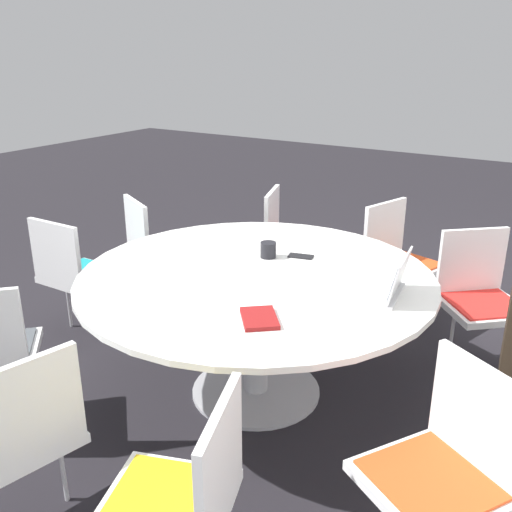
% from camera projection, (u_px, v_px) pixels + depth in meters
% --- Properties ---
extents(ground_plane, '(16.00, 16.00, 0.00)m').
position_uv_depth(ground_plane, '(256.00, 391.00, 3.25)').
color(ground_plane, black).
extents(conference_table, '(1.87, 1.87, 0.72)m').
position_uv_depth(conference_table, '(256.00, 292.00, 3.03)').
color(conference_table, '#B7B7BC').
rests_on(conference_table, ground_plane).
extents(chair_1, '(0.61, 0.61, 0.84)m').
position_uv_depth(chair_1, '(480.00, 291.00, 3.34)').
color(chair_1, white).
rests_on(chair_1, ground_plane).
extents(chair_2, '(0.55, 0.53, 0.84)m').
position_uv_depth(chair_2, '(398.00, 254.00, 3.94)').
color(chair_2, white).
rests_on(chair_2, ground_plane).
extents(chair_3, '(0.55, 0.54, 0.84)m').
position_uv_depth(chair_3, '(288.00, 236.00, 4.32)').
color(chair_3, white).
rests_on(chair_3, ground_plane).
extents(chair_4, '(0.58, 0.59, 0.84)m').
position_uv_depth(chair_4, '(155.00, 244.00, 4.13)').
color(chair_4, white).
rests_on(chair_4, ground_plane).
extents(chair_5, '(0.42, 0.44, 0.84)m').
position_uv_depth(chair_5, '(74.00, 269.00, 3.68)').
color(chair_5, white).
rests_on(chair_5, ground_plane).
extents(chair_7, '(0.52, 0.51, 0.84)m').
position_uv_depth(chair_7, '(17.00, 431.00, 2.14)').
color(chair_7, white).
rests_on(chair_7, ground_plane).
extents(chair_8, '(0.55, 0.54, 0.84)m').
position_uv_depth(chair_8, '(183.00, 495.00, 1.83)').
color(chair_8, white).
rests_on(chair_8, ground_plane).
extents(chair_9, '(0.59, 0.59, 0.84)m').
position_uv_depth(chair_9, '(447.00, 462.00, 1.98)').
color(chair_9, white).
rests_on(chair_9, ground_plane).
extents(laptop, '(0.35, 0.30, 0.21)m').
position_uv_depth(laptop, '(384.00, 285.00, 2.72)').
color(laptop, silver).
rests_on(laptop, conference_table).
extents(spiral_notebook, '(0.26, 0.25, 0.02)m').
position_uv_depth(spiral_notebook, '(259.00, 318.00, 2.49)').
color(spiral_notebook, maroon).
rests_on(spiral_notebook, conference_table).
extents(coffee_cup, '(0.09, 0.09, 0.09)m').
position_uv_depth(coffee_cup, '(268.00, 250.00, 3.21)').
color(coffee_cup, black).
rests_on(coffee_cup, conference_table).
extents(cell_phone, '(0.10, 0.15, 0.01)m').
position_uv_depth(cell_phone, '(301.00, 256.00, 3.23)').
color(cell_phone, black).
rests_on(cell_phone, conference_table).
extents(handbag, '(0.36, 0.16, 0.28)m').
position_uv_depth(handbag, '(330.00, 273.00, 4.57)').
color(handbag, '#661E56').
rests_on(handbag, ground_plane).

